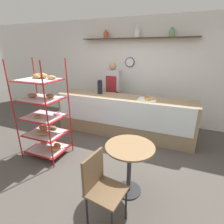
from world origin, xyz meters
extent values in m
plane|color=#4C4742|center=(0.00, 0.00, 0.00)|extent=(14.00, 14.00, 0.00)
cube|color=white|center=(0.00, 2.10, 1.35)|extent=(10.00, 0.06, 2.70)
cube|color=#4C331E|center=(0.00, 1.95, 2.19)|extent=(2.91, 0.24, 0.02)
cylinder|color=#B24C33|center=(-0.82, 1.95, 2.28)|extent=(0.13, 0.13, 0.15)
sphere|color=#B24C33|center=(-0.82, 1.95, 2.37)|extent=(0.07, 0.07, 0.07)
cylinder|color=silver|center=(0.02, 1.95, 2.30)|extent=(0.14, 0.14, 0.21)
sphere|color=silver|center=(0.02, 1.95, 2.43)|extent=(0.08, 0.08, 0.08)
cylinder|color=#669966|center=(0.83, 1.95, 2.28)|extent=(0.13, 0.13, 0.15)
sphere|color=#669966|center=(0.83, 1.95, 2.37)|extent=(0.07, 0.07, 0.07)
cylinder|color=navy|center=(-0.17, 2.05, 1.61)|extent=(0.25, 0.03, 0.25)
cylinder|color=white|center=(-0.17, 2.03, 1.61)|extent=(0.21, 0.00, 0.21)
cube|color=#937A5B|center=(0.00, 1.04, 0.46)|extent=(3.18, 0.61, 0.92)
cube|color=silver|center=(0.00, 0.73, 0.63)|extent=(3.05, 0.01, 0.59)
cylinder|color=#A51919|center=(-1.42, -0.63, 0.90)|extent=(0.02, 0.02, 1.79)
cylinder|color=#A51919|center=(-0.69, -0.63, 0.90)|extent=(0.02, 0.02, 1.79)
cylinder|color=#A51919|center=(-1.42, -0.05, 0.90)|extent=(0.02, 0.02, 1.79)
cylinder|color=#A51919|center=(-0.69, -0.05, 0.90)|extent=(0.02, 0.02, 1.79)
cube|color=#A51919|center=(-1.05, -0.34, 0.12)|extent=(0.70, 0.55, 0.01)
cube|color=silver|center=(-1.05, -0.34, 0.13)|extent=(0.62, 0.49, 0.01)
ellipsoid|color=tan|center=(-1.25, -0.21, 0.17)|extent=(0.21, 0.11, 0.07)
ellipsoid|color=tan|center=(-0.90, -0.24, 0.18)|extent=(0.17, 0.11, 0.08)
ellipsoid|color=#B27F47|center=(-0.89, -0.39, 0.18)|extent=(0.23, 0.08, 0.09)
ellipsoid|color=#B27F47|center=(-0.87, -0.32, 0.17)|extent=(0.21, 0.11, 0.07)
cube|color=#A51919|center=(-1.05, -0.34, 0.45)|extent=(0.70, 0.55, 0.01)
cube|color=silver|center=(-1.05, -0.34, 0.46)|extent=(0.62, 0.49, 0.01)
ellipsoid|color=olive|center=(-1.02, -0.17, 0.50)|extent=(0.19, 0.10, 0.06)
ellipsoid|color=#B27F47|center=(-1.03, -0.45, 0.50)|extent=(0.24, 0.14, 0.07)
ellipsoid|color=olive|center=(-1.17, -0.26, 0.51)|extent=(0.19, 0.13, 0.09)
ellipsoid|color=tan|center=(-1.13, -0.28, 0.51)|extent=(0.16, 0.08, 0.08)
cube|color=#A51919|center=(-1.05, -0.34, 0.78)|extent=(0.70, 0.55, 0.01)
cube|color=silver|center=(-1.05, -0.34, 0.79)|extent=(0.62, 0.49, 0.01)
torus|color=#EAB2C1|center=(-0.86, -0.18, 0.82)|extent=(0.14, 0.14, 0.04)
torus|color=tan|center=(-1.09, -0.42, 0.82)|extent=(0.13, 0.13, 0.04)
cube|color=#A51919|center=(-1.05, -0.34, 1.11)|extent=(0.70, 0.55, 0.01)
cube|color=silver|center=(-1.05, -0.34, 1.12)|extent=(0.62, 0.49, 0.01)
ellipsoid|color=olive|center=(-0.92, -0.26, 1.17)|extent=(0.18, 0.13, 0.07)
ellipsoid|color=#B27F47|center=(-1.23, -0.35, 1.17)|extent=(0.21, 0.11, 0.07)
cube|color=#A51919|center=(-1.05, -0.34, 1.44)|extent=(0.70, 0.55, 0.01)
cube|color=silver|center=(-1.05, -0.34, 1.45)|extent=(0.62, 0.49, 0.01)
ellipsoid|color=#B27F47|center=(-1.12, -0.29, 1.49)|extent=(0.22, 0.12, 0.06)
ellipsoid|color=tan|center=(-1.16, -0.21, 1.50)|extent=(0.23, 0.13, 0.07)
ellipsoid|color=tan|center=(-1.03, -0.24, 1.51)|extent=(0.19, 0.11, 0.09)
ellipsoid|color=tan|center=(-0.82, -0.28, 1.49)|extent=(0.18, 0.09, 0.07)
ellipsoid|color=tan|center=(-1.08, -0.19, 1.50)|extent=(0.17, 0.12, 0.09)
cube|color=#282833|center=(-0.50, 1.63, 0.45)|extent=(0.25, 0.19, 0.91)
cube|color=#B2B2B7|center=(-0.50, 1.63, 1.17)|extent=(0.41, 0.22, 0.52)
cube|color=maroon|center=(-0.50, 1.51, 1.07)|extent=(0.29, 0.01, 0.44)
sphere|color=tan|center=(-0.50, 1.63, 1.53)|extent=(0.19, 0.19, 0.19)
cylinder|color=#262628|center=(0.67, -0.65, 0.01)|extent=(0.36, 0.36, 0.02)
cylinder|color=#333338|center=(0.67, -0.65, 0.37)|extent=(0.06, 0.06, 0.69)
cylinder|color=olive|center=(0.67, -0.65, 0.73)|extent=(0.66, 0.66, 0.02)
cylinder|color=black|center=(0.77, -1.09, 0.23)|extent=(0.02, 0.02, 0.46)
cylinder|color=black|center=(0.40, -1.36, 0.23)|extent=(0.02, 0.02, 0.46)
cylinder|color=black|center=(0.45, -1.04, 0.23)|extent=(0.02, 0.02, 0.46)
cube|color=brown|center=(0.59, -1.22, 0.47)|extent=(0.43, 0.43, 0.03)
cube|color=brown|center=(0.41, -1.20, 0.68)|extent=(0.08, 0.36, 0.40)
cylinder|color=black|center=(-0.61, 1.10, 1.07)|extent=(0.11, 0.11, 0.30)
ellipsoid|color=black|center=(-0.61, 1.10, 1.24)|extent=(0.10, 0.10, 0.05)
cube|color=silver|center=(0.55, 1.00, 0.93)|extent=(0.39, 0.31, 0.01)
torus|color=gold|center=(0.57, 0.95, 0.95)|extent=(0.13, 0.13, 0.04)
torus|color=brown|center=(0.54, 1.05, 0.95)|extent=(0.11, 0.11, 0.04)
torus|color=tan|center=(0.68, 1.07, 0.95)|extent=(0.12, 0.12, 0.03)
camera|label=1|loc=(1.21, -2.59, 1.94)|focal=28.00mm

